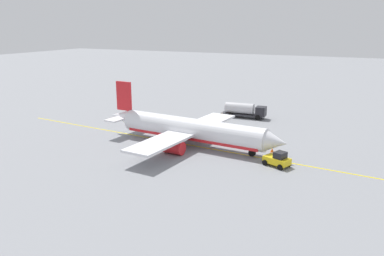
{
  "coord_description": "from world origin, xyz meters",
  "views": [
    {
      "loc": [
        27.03,
        -55.78,
        19.5
      ],
      "look_at": [
        0.0,
        0.0,
        3.0
      ],
      "focal_mm": 36.65,
      "sensor_mm": 36.0,
      "label": 1
    }
  ],
  "objects_px": {
    "airplane": "(189,130)",
    "safety_cone_wingtip": "(273,143)",
    "pushback_tug": "(278,159)",
    "safety_cone_nose": "(272,150)",
    "refueling_worker": "(222,117)",
    "fuel_tanker": "(244,110)"
  },
  "relations": [
    {
      "from": "refueling_worker",
      "to": "safety_cone_nose",
      "type": "relative_size",
      "value": 2.67
    },
    {
      "from": "airplane",
      "to": "fuel_tanker",
      "type": "bearing_deg",
      "value": 85.3
    },
    {
      "from": "pushback_tug",
      "to": "safety_cone_nose",
      "type": "height_order",
      "value": "pushback_tug"
    },
    {
      "from": "safety_cone_nose",
      "to": "safety_cone_wingtip",
      "type": "height_order",
      "value": "safety_cone_nose"
    },
    {
      "from": "airplane",
      "to": "safety_cone_nose",
      "type": "xyz_separation_m",
      "value": [
        13.36,
        2.35,
        -2.31
      ]
    },
    {
      "from": "pushback_tug",
      "to": "refueling_worker",
      "type": "bearing_deg",
      "value": 128.09
    },
    {
      "from": "fuel_tanker",
      "to": "safety_cone_wingtip",
      "type": "xyz_separation_m",
      "value": [
        10.59,
        -16.63,
        -1.42
      ]
    },
    {
      "from": "airplane",
      "to": "safety_cone_wingtip",
      "type": "relative_size",
      "value": 57.63
    },
    {
      "from": "refueling_worker",
      "to": "safety_cone_nose",
      "type": "bearing_deg",
      "value": -47.0
    },
    {
      "from": "airplane",
      "to": "refueling_worker",
      "type": "bearing_deg",
      "value": 94.29
    },
    {
      "from": "airplane",
      "to": "safety_cone_wingtip",
      "type": "height_order",
      "value": "airplane"
    },
    {
      "from": "refueling_worker",
      "to": "safety_cone_nose",
      "type": "xyz_separation_m",
      "value": [
        14.72,
        -15.78,
        -0.5
      ]
    },
    {
      "from": "pushback_tug",
      "to": "safety_cone_nose",
      "type": "distance_m",
      "value": 6.36
    },
    {
      "from": "fuel_tanker",
      "to": "safety_cone_nose",
      "type": "xyz_separation_m",
      "value": [
        11.48,
        -20.47,
        -1.39
      ]
    },
    {
      "from": "airplane",
      "to": "safety_cone_nose",
      "type": "distance_m",
      "value": 13.76
    },
    {
      "from": "refueling_worker",
      "to": "airplane",
      "type": "bearing_deg",
      "value": -85.71
    },
    {
      "from": "airplane",
      "to": "safety_cone_wingtip",
      "type": "distance_m",
      "value": 14.11
    },
    {
      "from": "airplane",
      "to": "fuel_tanker",
      "type": "xyz_separation_m",
      "value": [
        1.88,
        22.82,
        -0.92
      ]
    },
    {
      "from": "pushback_tug",
      "to": "airplane",
      "type": "bearing_deg",
      "value": 167.19
    },
    {
      "from": "safety_cone_nose",
      "to": "safety_cone_wingtip",
      "type": "bearing_deg",
      "value": 103.1
    },
    {
      "from": "safety_cone_nose",
      "to": "refueling_worker",
      "type": "bearing_deg",
      "value": 133.0
    },
    {
      "from": "safety_cone_wingtip",
      "to": "safety_cone_nose",
      "type": "bearing_deg",
      "value": -76.9
    }
  ]
}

